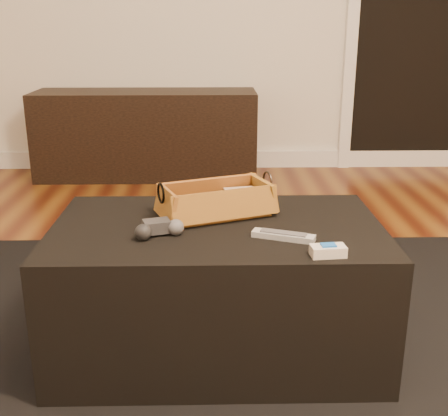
{
  "coord_description": "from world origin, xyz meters",
  "views": [
    {
      "loc": [
        -0.11,
        -1.28,
        1.02
      ],
      "look_at": [
        -0.08,
        0.3,
        0.49
      ],
      "focal_mm": 45.0,
      "sensor_mm": 36.0,
      "label": 1
    }
  ],
  "objects_px": {
    "media_cabinet": "(147,134)",
    "cream_gadget": "(328,251)",
    "tv_remote": "(212,210)",
    "silver_remote": "(283,236)",
    "ottoman": "(218,287)",
    "wicker_basket": "(216,202)",
    "game_controller": "(159,228)"
  },
  "relations": [
    {
      "from": "wicker_basket",
      "to": "game_controller",
      "type": "bearing_deg",
      "value": -132.75
    },
    {
      "from": "game_controller",
      "to": "tv_remote",
      "type": "bearing_deg",
      "value": 46.16
    },
    {
      "from": "wicker_basket",
      "to": "silver_remote",
      "type": "distance_m",
      "value": 0.28
    },
    {
      "from": "game_controller",
      "to": "cream_gadget",
      "type": "relative_size",
      "value": 1.6
    },
    {
      "from": "wicker_basket",
      "to": "silver_remote",
      "type": "bearing_deg",
      "value": -47.89
    },
    {
      "from": "game_controller",
      "to": "cream_gadget",
      "type": "xyz_separation_m",
      "value": [
        0.46,
        -0.15,
        -0.01
      ]
    },
    {
      "from": "media_cabinet",
      "to": "wicker_basket",
      "type": "distance_m",
      "value": 2.16
    },
    {
      "from": "media_cabinet",
      "to": "wicker_basket",
      "type": "bearing_deg",
      "value": -77.73
    },
    {
      "from": "media_cabinet",
      "to": "silver_remote",
      "type": "distance_m",
      "value": 2.41
    },
    {
      "from": "media_cabinet",
      "to": "cream_gadget",
      "type": "xyz_separation_m",
      "value": [
        0.75,
        -2.44,
        0.16
      ]
    },
    {
      "from": "game_controller",
      "to": "media_cabinet",
      "type": "bearing_deg",
      "value": 97.26
    },
    {
      "from": "cream_gadget",
      "to": "wicker_basket",
      "type": "bearing_deg",
      "value": 130.98
    },
    {
      "from": "ottoman",
      "to": "wicker_basket",
      "type": "height_order",
      "value": "wicker_basket"
    },
    {
      "from": "tv_remote",
      "to": "silver_remote",
      "type": "xyz_separation_m",
      "value": [
        0.2,
        -0.19,
        -0.01
      ]
    },
    {
      "from": "cream_gadget",
      "to": "game_controller",
      "type": "bearing_deg",
      "value": 161.36
    },
    {
      "from": "wicker_basket",
      "to": "game_controller",
      "type": "distance_m",
      "value": 0.25
    },
    {
      "from": "tv_remote",
      "to": "silver_remote",
      "type": "bearing_deg",
      "value": -70.6
    },
    {
      "from": "cream_gadget",
      "to": "media_cabinet",
      "type": "bearing_deg",
      "value": 107.05
    },
    {
      "from": "tv_remote",
      "to": "wicker_basket",
      "type": "relative_size",
      "value": 0.47
    },
    {
      "from": "ottoman",
      "to": "wicker_basket",
      "type": "xyz_separation_m",
      "value": [
        -0.0,
        0.09,
        0.25
      ]
    },
    {
      "from": "media_cabinet",
      "to": "cream_gadget",
      "type": "relative_size",
      "value": 15.51
    },
    {
      "from": "tv_remote",
      "to": "game_controller",
      "type": "bearing_deg",
      "value": -161.08
    },
    {
      "from": "tv_remote",
      "to": "cream_gadget",
      "type": "height_order",
      "value": "same"
    },
    {
      "from": "ottoman",
      "to": "cream_gadget",
      "type": "height_order",
      "value": "cream_gadget"
    },
    {
      "from": "ottoman",
      "to": "wicker_basket",
      "type": "relative_size",
      "value": 2.49
    },
    {
      "from": "ottoman",
      "to": "silver_remote",
      "type": "bearing_deg",
      "value": -32.79
    },
    {
      "from": "silver_remote",
      "to": "ottoman",
      "type": "bearing_deg",
      "value": 147.21
    },
    {
      "from": "media_cabinet",
      "to": "game_controller",
      "type": "bearing_deg",
      "value": -82.74
    },
    {
      "from": "silver_remote",
      "to": "game_controller",
      "type": "bearing_deg",
      "value": 175.44
    },
    {
      "from": "ottoman",
      "to": "tv_remote",
      "type": "height_order",
      "value": "tv_remote"
    },
    {
      "from": "game_controller",
      "to": "cream_gadget",
      "type": "distance_m",
      "value": 0.48
    },
    {
      "from": "wicker_basket",
      "to": "cream_gadget",
      "type": "height_order",
      "value": "wicker_basket"
    }
  ]
}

